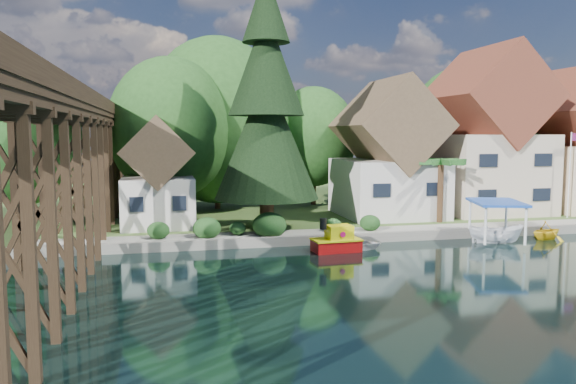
% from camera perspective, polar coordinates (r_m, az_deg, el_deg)
% --- Properties ---
extents(ground, '(140.00, 140.00, 0.00)m').
position_cam_1_polar(ground, '(29.12, 9.31, -8.24)').
color(ground, black).
rests_on(ground, ground).
extents(bank, '(140.00, 52.00, 0.50)m').
position_cam_1_polar(bank, '(61.48, -2.55, -0.42)').
color(bank, '#344E1F').
rests_on(bank, ground).
extents(seawall, '(60.00, 0.40, 0.62)m').
position_cam_1_polar(seawall, '(37.78, 10.44, -4.49)').
color(seawall, slate).
rests_on(seawall, ground).
extents(promenade, '(50.00, 2.60, 0.06)m').
position_cam_1_polar(promenade, '(39.71, 12.38, -3.70)').
color(promenade, gray).
rests_on(promenade, bank).
extents(trestle_bridge, '(4.12, 44.18, 9.30)m').
position_cam_1_polar(trestle_bridge, '(31.85, -22.31, 2.36)').
color(trestle_bridge, black).
rests_on(trestle_bridge, ground).
extents(house_left, '(7.64, 8.64, 11.02)m').
position_cam_1_polar(house_left, '(45.74, 10.11, 3.42)').
color(house_left, beige).
rests_on(house_left, bank).
extents(house_center, '(8.65, 9.18, 13.89)m').
position_cam_1_polar(house_center, '(50.29, 19.45, 4.85)').
color(house_center, beige).
rests_on(house_center, bank).
extents(shed, '(5.09, 5.40, 7.85)m').
position_cam_1_polar(shed, '(40.80, -13.08, 1.21)').
color(shed, beige).
rests_on(shed, bank).
extents(bg_trees, '(49.90, 13.30, 10.57)m').
position_cam_1_polar(bg_trees, '(48.82, 1.20, 6.19)').
color(bg_trees, '#382314').
rests_on(bg_trees, bank).
extents(shrubs, '(15.76, 2.47, 1.70)m').
position_cam_1_polar(shrubs, '(36.41, -2.90, -3.32)').
color(shrubs, '#193A15').
rests_on(shrubs, bank).
extents(conifer, '(7.11, 7.11, 17.50)m').
position_cam_1_polar(conifer, '(38.37, -2.22, 8.68)').
color(conifer, '#382314').
rests_on(conifer, bank).
extents(palm_tree, '(4.44, 4.44, 5.01)m').
position_cam_1_polar(palm_tree, '(43.00, 15.29, 2.79)').
color(palm_tree, '#382314').
rests_on(palm_tree, bank).
extents(flagpole, '(1.05, 0.11, 6.70)m').
position_cam_1_polar(flagpole, '(48.95, 26.84, 2.41)').
color(flagpole, white).
rests_on(flagpole, bank).
extents(tugboat, '(3.02, 1.82, 2.11)m').
position_cam_1_polar(tugboat, '(34.12, 4.98, -4.99)').
color(tugboat, '#BD0C0D').
rests_on(tugboat, ground).
extents(boat_white_a, '(4.62, 3.94, 0.81)m').
position_cam_1_polar(boat_white_a, '(35.02, 6.24, -5.10)').
color(boat_white_a, white).
rests_on(boat_white_a, ground).
extents(boat_canopy, '(4.04, 4.95, 2.76)m').
position_cam_1_polar(boat_canopy, '(38.77, 20.39, -3.19)').
color(boat_canopy, white).
rests_on(boat_canopy, ground).
extents(boat_yellow, '(3.15, 2.90, 1.38)m').
position_cam_1_polar(boat_yellow, '(41.58, 24.80, -3.46)').
color(boat_yellow, yellow).
rests_on(boat_yellow, ground).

